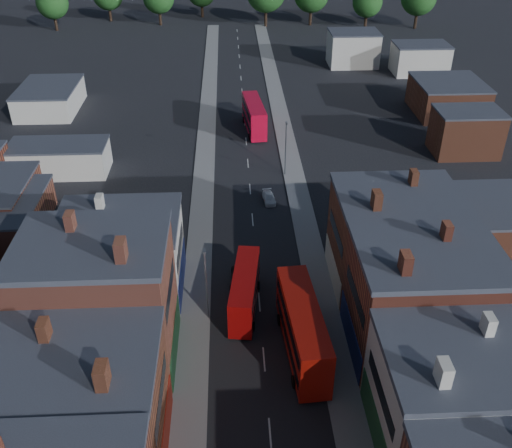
{
  "coord_description": "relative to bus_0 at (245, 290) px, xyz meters",
  "views": [
    {
      "loc": [
        -2.52,
        -13.03,
        38.2
      ],
      "look_at": [
        0.0,
        38.99,
        5.08
      ],
      "focal_mm": 40.0,
      "sensor_mm": 36.0,
      "label": 1
    }
  ],
  "objects": [
    {
      "name": "car_2",
      "position": [
        -0.38,
        4.03,
        -1.66
      ],
      "size": [
        2.39,
        4.67,
        1.26
      ],
      "primitive_type": "imported",
      "rotation": [
        0.0,
        0.0,
        -0.07
      ],
      "color": "black",
      "rests_on": "ground"
    },
    {
      "name": "bus_1",
      "position": [
        5.0,
        -6.44,
        0.59
      ],
      "size": [
        3.81,
        12.52,
        5.33
      ],
      "rotation": [
        0.0,
        0.0,
        0.08
      ],
      "color": "red",
      "rests_on": "ground"
    },
    {
      "name": "lamp_post_2",
      "position": [
        -3.7,
        -1.19,
        2.41
      ],
      "size": [
        0.25,
        0.7,
        8.12
      ],
      "color": "slate",
      "rests_on": "ground"
    },
    {
      "name": "lamp_post_3",
      "position": [
        6.7,
        28.81,
        2.41
      ],
      "size": [
        0.25,
        0.7,
        8.12
      ],
      "color": "slate",
      "rests_on": "ground"
    },
    {
      "name": "bus_0",
      "position": [
        0.0,
        0.0,
        0.0
      ],
      "size": [
        3.48,
        10.03,
        4.24
      ],
      "rotation": [
        0.0,
        0.0,
        -0.13
      ],
      "color": "#B50B0A",
      "rests_on": "ground"
    },
    {
      "name": "bus_2",
      "position": [
        3.0,
        45.22,
        0.37
      ],
      "size": [
        3.71,
        11.63,
        4.94
      ],
      "rotation": [
        0.0,
        0.0,
        0.1
      ],
      "color": "red",
      "rests_on": "ground"
    },
    {
      "name": "pavement_east",
      "position": [
        8.0,
        18.81,
        -2.23
      ],
      "size": [
        3.0,
        200.0,
        0.12
      ],
      "primitive_type": "cube",
      "color": "gray",
      "rests_on": "ground"
    },
    {
      "name": "car_3",
      "position": [
        3.89,
        21.35,
        -1.76
      ],
      "size": [
        1.85,
        3.77,
        1.06
      ],
      "primitive_type": "imported",
      "rotation": [
        0.0,
        0.0,
        0.11
      ],
      "color": "silver",
      "rests_on": "ground"
    },
    {
      "name": "pavement_west",
      "position": [
        -5.0,
        18.81,
        -2.23
      ],
      "size": [
        3.0,
        200.0,
        0.12
      ],
      "primitive_type": "cube",
      "color": "gray",
      "rests_on": "ground"
    }
  ]
}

